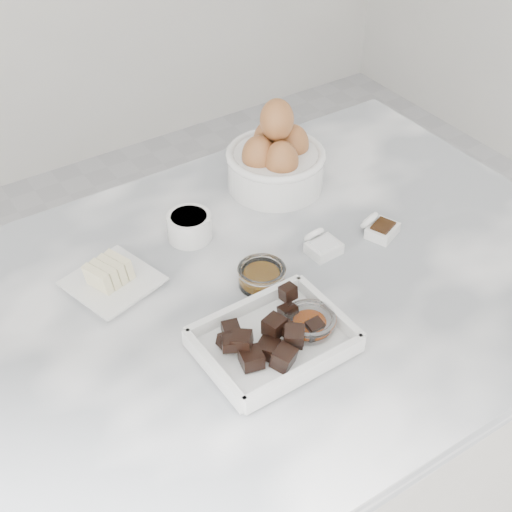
{
  "coord_description": "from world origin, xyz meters",
  "views": [
    {
      "loc": [
        -0.48,
        -0.73,
        1.74
      ],
      "look_at": [
        0.02,
        0.03,
        0.98
      ],
      "focal_mm": 50.0,
      "sensor_mm": 36.0,
      "label": 1
    }
  ],
  "objects": [
    {
      "name": "zest_bowl",
      "position": [
        0.01,
        -0.13,
        0.96
      ],
      "size": [
        0.08,
        0.08,
        0.04
      ],
      "color": "white",
      "rests_on": "marble_slab"
    },
    {
      "name": "room_shell",
      "position": [
        0.0,
        0.0,
        1.4
      ],
      "size": [
        4.0,
        4.0,
        2.8
      ],
      "primitive_type": null,
      "color": "white",
      "rests_on": "ground"
    },
    {
      "name": "sugar_ramekin",
      "position": [
        -0.02,
        0.18,
        0.97
      ],
      "size": [
        0.08,
        0.08,
        0.05
      ],
      "color": "white",
      "rests_on": "marble_slab"
    },
    {
      "name": "honey_bowl",
      "position": [
        0.01,
        0.0,
        0.96
      ],
      "size": [
        0.08,
        0.08,
        0.04
      ],
      "color": "white",
      "rests_on": "marble_slab"
    },
    {
      "name": "cabinet",
      "position": [
        0.0,
        0.0,
        0.45
      ],
      "size": [
        1.1,
        0.7,
        0.9
      ],
      "primitive_type": "cube",
      "color": "beige",
      "rests_on": "ground"
    },
    {
      "name": "marble_slab",
      "position": [
        0.0,
        0.0,
        0.92
      ],
      "size": [
        1.2,
        0.8,
        0.04
      ],
      "primitive_type": "cube",
      "color": "white",
      "rests_on": "cabinet"
    },
    {
      "name": "salt_spoon",
      "position": [
        0.15,
        0.02,
        0.95
      ],
      "size": [
        0.06,
        0.07,
        0.04
      ],
      "color": "white",
      "rests_on": "marble_slab"
    },
    {
      "name": "egg_bowl",
      "position": [
        0.2,
        0.23,
        1.0
      ],
      "size": [
        0.19,
        0.19,
        0.19
      ],
      "color": "white",
      "rests_on": "marble_slab"
    },
    {
      "name": "butter_plate",
      "position": [
        -0.2,
        0.13,
        0.96
      ],
      "size": [
        0.16,
        0.16,
        0.06
      ],
      "color": "white",
      "rests_on": "marble_slab"
    },
    {
      "name": "vanilla_spoon",
      "position": [
        0.27,
        0.0,
        0.95
      ],
      "size": [
        0.07,
        0.08,
        0.04
      ],
      "color": "white",
      "rests_on": "marble_slab"
    },
    {
      "name": "chocolate_dish",
      "position": [
        -0.05,
        -0.13,
        0.96
      ],
      "size": [
        0.23,
        0.17,
        0.06
      ],
      "color": "white",
      "rests_on": "marble_slab"
    }
  ]
}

